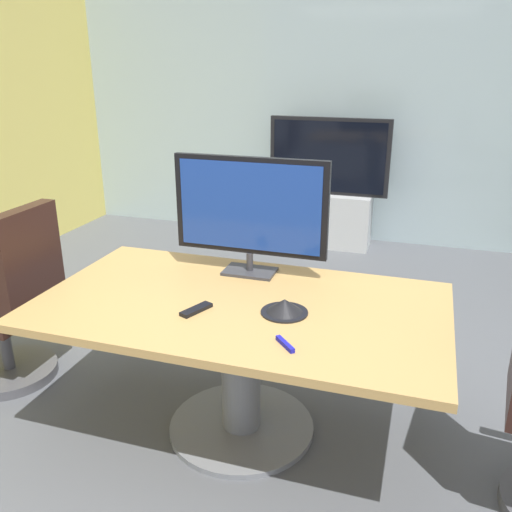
# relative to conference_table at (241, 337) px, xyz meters

# --- Properties ---
(ground_plane) EXTENTS (7.75, 7.75, 0.00)m
(ground_plane) POSITION_rel_conference_table_xyz_m (0.02, 0.11, -0.55)
(ground_plane) COLOR #515459
(wall_back_glass_partition) EXTENTS (6.14, 0.10, 2.95)m
(wall_back_glass_partition) POSITION_rel_conference_table_xyz_m (0.02, 3.48, 0.92)
(wall_back_glass_partition) COLOR #9EB2B7
(wall_back_glass_partition) RESTS_ON ground
(conference_table) EXTENTS (1.97, 1.11, 0.74)m
(conference_table) POSITION_rel_conference_table_xyz_m (0.00, 0.00, 0.00)
(conference_table) COLOR #B2894C
(conference_table) RESTS_ON ground
(office_chair_left) EXTENTS (0.60, 0.57, 1.09)m
(office_chair_left) POSITION_rel_conference_table_xyz_m (-1.43, 0.04, -0.09)
(office_chair_left) COLOR #4C4C51
(office_chair_left) RESTS_ON ground
(tv_monitor) EXTENTS (0.84, 0.18, 0.64)m
(tv_monitor) POSITION_rel_conference_table_xyz_m (-0.08, 0.38, 0.55)
(tv_monitor) COLOR #333338
(tv_monitor) RESTS_ON conference_table
(wall_display_unit) EXTENTS (1.20, 0.36, 1.31)m
(wall_display_unit) POSITION_rel_conference_table_xyz_m (-0.15, 3.13, -0.11)
(wall_display_unit) COLOR #B7BABC
(wall_display_unit) RESTS_ON ground
(conference_phone) EXTENTS (0.22, 0.22, 0.07)m
(conference_phone) POSITION_rel_conference_table_xyz_m (0.23, -0.05, 0.22)
(conference_phone) COLOR black
(conference_phone) RESTS_ON conference_table
(remote_control) EXTENTS (0.11, 0.18, 0.02)m
(remote_control) POSITION_rel_conference_table_xyz_m (-0.16, -0.16, 0.20)
(remote_control) COLOR black
(remote_control) RESTS_ON conference_table
(whiteboard_marker) EXTENTS (0.10, 0.11, 0.02)m
(whiteboard_marker) POSITION_rel_conference_table_xyz_m (0.32, -0.35, 0.20)
(whiteboard_marker) COLOR #1919A5
(whiteboard_marker) RESTS_ON conference_table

